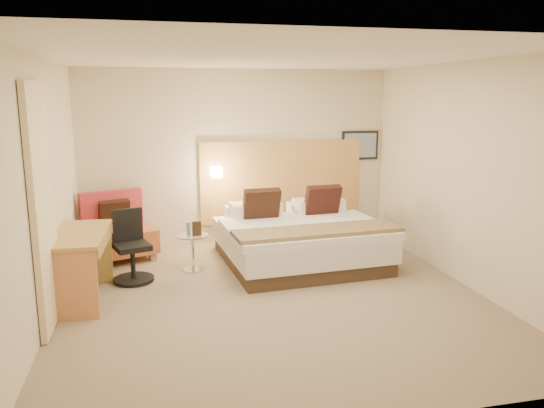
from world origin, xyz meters
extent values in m
cube|color=#806E56|center=(0.00, 0.00, -0.01)|extent=(4.80, 5.00, 0.02)
cube|color=white|center=(0.00, 0.00, 2.71)|extent=(4.80, 5.00, 0.02)
cube|color=beige|center=(0.00, 2.51, 1.35)|extent=(4.80, 0.02, 2.70)
cube|color=beige|center=(0.00, -2.51, 1.35)|extent=(4.80, 0.02, 2.70)
cube|color=beige|center=(-2.41, 0.00, 1.35)|extent=(0.02, 5.00, 2.70)
cube|color=beige|center=(2.41, 0.00, 1.35)|extent=(0.02, 5.00, 2.70)
cube|color=tan|center=(0.70, 2.47, 0.95)|extent=(2.60, 0.04, 1.30)
cube|color=black|center=(2.02, 2.48, 1.50)|extent=(0.62, 0.03, 0.47)
cube|color=gray|center=(2.02, 2.46, 1.50)|extent=(0.54, 0.01, 0.39)
cylinder|color=silver|center=(-0.35, 2.42, 1.15)|extent=(0.02, 0.12, 0.02)
cube|color=#FBE9C3|center=(-0.35, 2.36, 1.15)|extent=(0.15, 0.15, 0.15)
cube|color=beige|center=(-2.36, -0.25, 1.22)|extent=(0.06, 0.90, 2.42)
cylinder|color=#779AB9|center=(-0.87, 1.22, 0.57)|extent=(0.06, 0.06, 0.17)
cube|color=#352315|center=(-0.77, 1.17, 0.58)|extent=(0.12, 0.07, 0.19)
cube|color=#392A1C|center=(0.65, 1.24, 0.09)|extent=(2.14, 2.14, 0.18)
cube|color=silver|center=(0.65, 1.24, 0.34)|extent=(2.20, 2.20, 0.31)
cube|color=white|center=(0.67, 0.95, 0.54)|extent=(2.22, 1.64, 0.10)
cube|color=silver|center=(0.10, 1.96, 0.58)|extent=(0.75, 0.44, 0.18)
cube|color=white|center=(1.08, 2.03, 0.58)|extent=(0.75, 0.44, 0.18)
cube|color=white|center=(0.12, 1.69, 0.69)|extent=(0.75, 0.44, 0.18)
cube|color=white|center=(1.10, 1.77, 0.69)|extent=(0.75, 0.44, 0.18)
cube|color=black|center=(0.17, 1.49, 0.77)|extent=(0.53, 0.31, 0.53)
cube|color=black|center=(1.09, 1.56, 0.77)|extent=(0.53, 0.31, 0.53)
cube|color=orange|center=(0.70, 0.54, 0.62)|extent=(2.19, 0.73, 0.05)
cube|color=#A3874D|center=(-2.02, 1.50, 0.06)|extent=(0.12, 0.12, 0.11)
cube|color=tan|center=(-1.35, 1.76, 0.06)|extent=(0.12, 0.12, 0.11)
cube|color=tan|center=(-2.24, 2.09, 0.06)|extent=(0.12, 0.12, 0.11)
cube|color=tan|center=(-1.58, 2.34, 0.06)|extent=(0.12, 0.12, 0.11)
cube|color=#B35B30|center=(-1.80, 1.92, 0.28)|extent=(1.11, 1.05, 0.34)
cube|color=#A32B33|center=(-1.91, 2.23, 0.69)|extent=(0.88, 0.44, 0.50)
cube|color=black|center=(-1.87, 2.11, 0.61)|extent=(0.47, 0.35, 0.44)
cylinder|color=silver|center=(-0.82, 1.20, 0.01)|extent=(0.35, 0.35, 0.02)
cylinder|color=white|center=(-0.82, 1.20, 0.24)|extent=(0.04, 0.04, 0.45)
cylinder|color=white|center=(-0.82, 1.20, 0.48)|extent=(0.52, 0.52, 0.01)
cube|color=#AA8342|center=(-2.14, 0.43, 0.77)|extent=(0.65, 1.29, 0.04)
cube|color=#C87F4E|center=(-2.17, -0.16, 0.37)|extent=(0.53, 0.07, 0.75)
cube|color=tan|center=(-2.11, 1.02, 0.37)|extent=(0.53, 0.07, 0.75)
cube|color=#B88048|center=(-2.09, 0.43, 0.69)|extent=(0.54, 1.20, 0.11)
cylinder|color=black|center=(-1.59, 0.92, 0.03)|extent=(0.63, 0.63, 0.04)
cylinder|color=black|center=(-1.59, 0.92, 0.24)|extent=(0.07, 0.07, 0.39)
cube|color=black|center=(-1.59, 0.92, 0.46)|extent=(0.51, 0.51, 0.07)
cube|color=black|center=(-1.65, 1.10, 0.70)|extent=(0.38, 0.16, 0.41)
camera|label=1|loc=(-1.30, -5.65, 2.29)|focal=35.00mm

